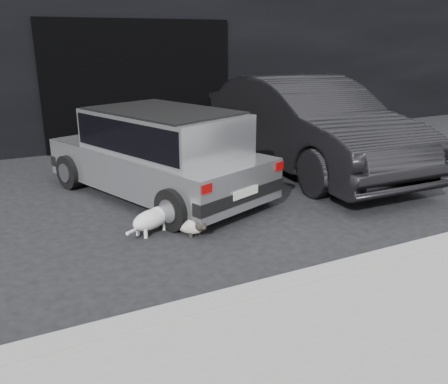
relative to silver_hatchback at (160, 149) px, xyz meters
name	(u,v)px	position (x,y,z in m)	size (l,w,h in m)	color
ground	(162,210)	(-0.22, -0.61, -0.70)	(80.00, 80.00, 0.00)	black
building_facade	(112,26)	(0.78, 5.39, 1.80)	(34.00, 4.00, 5.00)	black
garage_opening	(140,85)	(0.78, 3.38, 0.60)	(4.00, 0.10, 2.60)	black
curb	(346,270)	(0.78, -3.21, -0.64)	(18.00, 0.25, 0.12)	gray
silver_hatchback	(160,149)	(0.00, 0.00, 0.00)	(2.65, 3.79, 1.28)	#A4A6A9
second_car	(306,124)	(2.77, 0.27, 0.10)	(1.70, 4.87, 1.60)	black
cat_siamese	(190,225)	(-0.19, -1.54, -0.58)	(0.37, 0.71, 0.26)	beige
cat_white	(153,218)	(-0.56, -1.29, -0.52)	(0.71, 0.49, 0.37)	silver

